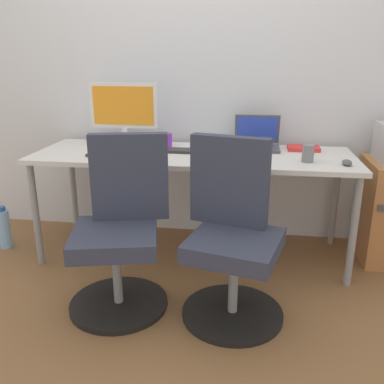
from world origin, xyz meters
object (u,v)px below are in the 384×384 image
Objects in this scene: desktop_monitor at (124,109)px; open_laptop at (257,140)px; office_chair_right at (232,239)px; office_chair_left at (121,232)px; water_bottle_on_floor at (4,228)px; coffee_mug at (166,140)px.

desktop_monitor reaches higher than open_laptop.
desktop_monitor reaches higher than office_chair_right.
open_laptop is (0.93, 0.02, -0.20)m from desktop_monitor.
desktop_monitor is at bearing 104.26° from office_chair_left.
office_chair_right is 3.03× the size of water_bottle_on_floor.
desktop_monitor is at bearing 176.59° from coffee_mug.
coffee_mug is at bearing 14.27° from water_bottle_on_floor.
office_chair_left and office_chair_right have the same top height.
coffee_mug is (-0.63, -0.03, -0.01)m from open_laptop.
water_bottle_on_floor is (-1.06, 0.55, -0.28)m from office_chair_left.
office_chair_right is 1.31m from desktop_monitor.
coffee_mug is (-0.52, 0.84, 0.34)m from office_chair_right.
open_laptop is 3.37× the size of coffee_mug.
coffee_mug is at bearing -176.87° from open_laptop.
open_laptop is (0.71, 0.88, 0.35)m from office_chair_left.
open_laptop is at bearing 82.79° from office_chair_right.
office_chair_left is 3.03× the size of water_bottle_on_floor.
open_laptop reaches higher than office_chair_right.
office_chair_right is at bearing -0.03° from office_chair_left.
desktop_monitor reaches higher than office_chair_left.
office_chair_left reaches higher than water_bottle_on_floor.
office_chair_left is 1.96× the size of desktop_monitor.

